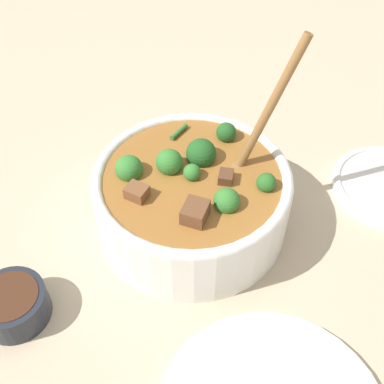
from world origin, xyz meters
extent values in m
plane|color=#C6B293|center=(0.00, 0.00, 0.00)|extent=(4.00, 4.00, 0.00)
cylinder|color=white|center=(0.00, 0.00, 0.05)|extent=(0.28, 0.28, 0.10)
torus|color=white|center=(0.00, 0.00, 0.10)|extent=(0.28, 0.28, 0.02)
cylinder|color=#9E662D|center=(0.00, 0.00, 0.07)|extent=(0.25, 0.25, 0.06)
sphere|color=#235B23|center=(0.02, 0.03, 0.11)|extent=(0.04, 0.04, 0.04)
cylinder|color=#6B9956|center=(0.02, 0.03, 0.08)|extent=(0.01, 0.01, 0.02)
sphere|color=#387F33|center=(-0.03, 0.02, 0.11)|extent=(0.04, 0.04, 0.04)
cylinder|color=#6B9956|center=(-0.03, 0.02, 0.08)|extent=(0.01, 0.01, 0.02)
sphere|color=#387F33|center=(0.00, 0.00, 0.11)|extent=(0.02, 0.02, 0.02)
cylinder|color=#6B9956|center=(0.00, 0.00, 0.09)|extent=(0.01, 0.01, 0.01)
sphere|color=#387F33|center=(0.03, -0.06, 0.11)|extent=(0.03, 0.03, 0.03)
cylinder|color=#6B9956|center=(0.03, -0.06, 0.08)|extent=(0.01, 0.01, 0.02)
sphere|color=#387F33|center=(-0.08, 0.03, 0.11)|extent=(0.04, 0.04, 0.04)
cylinder|color=#6B9956|center=(-0.08, 0.03, 0.08)|extent=(0.01, 0.01, 0.02)
sphere|color=#2D6B28|center=(0.09, -0.04, 0.11)|extent=(0.03, 0.03, 0.03)
cylinder|color=#6B9956|center=(0.09, -0.04, 0.09)|extent=(0.01, 0.01, 0.01)
sphere|color=#235B23|center=(0.07, 0.07, 0.11)|extent=(0.03, 0.03, 0.03)
cylinder|color=#6B9956|center=(0.07, 0.07, 0.09)|extent=(0.01, 0.01, 0.01)
cube|color=brown|center=(-0.01, -0.07, 0.11)|extent=(0.04, 0.05, 0.03)
cube|color=brown|center=(0.04, -0.02, 0.10)|extent=(0.03, 0.03, 0.02)
cube|color=brown|center=(-0.08, -0.02, 0.10)|extent=(0.04, 0.04, 0.02)
cylinder|color=#3D7533|center=(0.00, 0.09, 0.10)|extent=(0.03, 0.03, 0.01)
ellipsoid|color=olive|center=(0.07, 0.01, 0.09)|extent=(0.04, 0.03, 0.01)
cylinder|color=olive|center=(0.11, 0.01, 0.19)|extent=(0.09, 0.02, 0.19)
cylinder|color=#232833|center=(-0.25, -0.10, 0.02)|extent=(0.09, 0.09, 0.04)
cylinder|color=#472819|center=(-0.25, -0.10, 0.04)|extent=(0.07, 0.07, 0.02)
camera|label=1|loc=(-0.10, -0.45, 0.56)|focal=45.00mm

